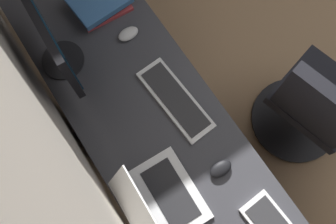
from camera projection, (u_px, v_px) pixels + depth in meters
The scene contains 10 objects.
wall_back at pixel (77, 221), 0.98m from camera, with size 5.32×0.10×2.60m, color beige.
desk at pixel (159, 136), 1.71m from camera, with size 2.10×0.62×0.73m.
drawer_pedestal at pixel (133, 116), 2.06m from camera, with size 0.40×0.51×0.69m.
monitor_primary at pixel (47, 33), 1.50m from camera, with size 0.52×0.20×0.45m.
laptop_leftmost at pixel (158, 201), 1.51m from camera, with size 0.36×0.32×0.20m.
keyboard_main at pixel (175, 100), 1.68m from camera, with size 0.43×0.17×0.02m.
mouse_main at pixel (221, 169), 1.58m from camera, with size 0.06×0.10×0.03m, color black.
mouse_spare at pixel (128, 34), 1.77m from camera, with size 0.06×0.10×0.03m, color silver.
book_stack_near at pixel (100, 2), 1.80m from camera, with size 0.23×0.28×0.07m.
office_chair at pixel (312, 108), 1.96m from camera, with size 0.56×0.60×0.97m.
Camera 1 is at (-0.14, 2.08, 2.33)m, focal length 39.34 mm.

